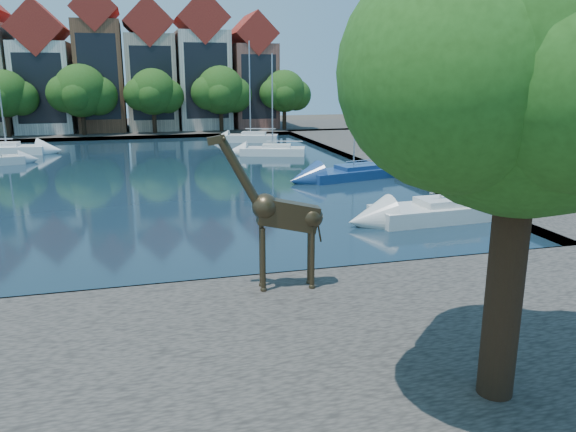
% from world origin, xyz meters
% --- Properties ---
extents(ground, '(160.00, 160.00, 0.00)m').
position_xyz_m(ground, '(0.00, 0.00, 0.00)').
color(ground, '#38332B').
rests_on(ground, ground).
extents(water_basin, '(38.00, 50.00, 0.08)m').
position_xyz_m(water_basin, '(0.00, 24.00, 0.04)').
color(water_basin, black).
rests_on(water_basin, ground).
extents(near_quay, '(50.00, 14.00, 0.50)m').
position_xyz_m(near_quay, '(0.00, -7.00, 0.25)').
color(near_quay, '#4E4A43').
rests_on(near_quay, ground).
extents(far_quay, '(60.00, 16.00, 0.50)m').
position_xyz_m(far_quay, '(0.00, 56.00, 0.25)').
color(far_quay, '#4E4A43').
rests_on(far_quay, ground).
extents(right_quay, '(14.00, 52.00, 0.50)m').
position_xyz_m(right_quay, '(25.00, 24.00, 0.25)').
color(right_quay, '#4E4A43').
rests_on(right_quay, ground).
extents(plane_tree, '(8.32, 6.40, 10.62)m').
position_xyz_m(plane_tree, '(7.62, -9.01, 7.67)').
color(plane_tree, '#332114').
rests_on(plane_tree, near_quay).
extents(townhouse_west_inner, '(6.43, 9.18, 15.15)m').
position_xyz_m(townhouse_west_inner, '(-10.50, 55.99, 7.35)').
color(townhouse_west_inner, silver).
rests_on(townhouse_west_inner, far_quay).
extents(townhouse_center, '(5.44, 9.18, 16.93)m').
position_xyz_m(townhouse_center, '(-4.00, 55.99, 8.36)').
color(townhouse_center, brown).
rests_on(townhouse_center, far_quay).
extents(townhouse_east_inner, '(5.94, 9.18, 15.79)m').
position_xyz_m(townhouse_east_inner, '(2.00, 55.99, 7.73)').
color(townhouse_east_inner, tan).
rests_on(townhouse_east_inner, far_quay).
extents(townhouse_east_mid, '(6.43, 9.18, 16.65)m').
position_xyz_m(townhouse_east_mid, '(8.50, 55.99, 8.10)').
color(townhouse_east_mid, beige).
rests_on(townhouse_east_mid, far_quay).
extents(townhouse_east_end, '(5.44, 9.18, 14.43)m').
position_xyz_m(townhouse_east_end, '(15.00, 55.99, 7.11)').
color(townhouse_east_end, brown).
rests_on(townhouse_east_end, far_quay).
extents(far_tree_west, '(6.76, 5.20, 7.36)m').
position_xyz_m(far_tree_west, '(-13.91, 50.49, 5.08)').
color(far_tree_west, '#332114').
rests_on(far_tree_west, far_quay).
extents(far_tree_mid_west, '(7.80, 6.00, 8.00)m').
position_xyz_m(far_tree_mid_west, '(-5.89, 50.49, 5.29)').
color(far_tree_mid_west, '#332114').
rests_on(far_tree_mid_west, far_quay).
extents(far_tree_mid_east, '(7.02, 5.40, 7.52)m').
position_xyz_m(far_tree_mid_east, '(2.10, 50.49, 5.13)').
color(far_tree_mid_east, '#332114').
rests_on(far_tree_mid_east, far_quay).
extents(far_tree_east, '(7.54, 5.80, 7.84)m').
position_xyz_m(far_tree_east, '(10.11, 50.49, 5.24)').
color(far_tree_east, '#332114').
rests_on(far_tree_east, far_quay).
extents(far_tree_far_east, '(6.76, 5.20, 7.36)m').
position_xyz_m(far_tree_far_east, '(18.09, 50.49, 5.08)').
color(far_tree_far_east, '#332114').
rests_on(far_tree_far_east, far_quay).
extents(giraffe_statue, '(3.66, 0.79, 5.22)m').
position_xyz_m(giraffe_statue, '(4.34, -1.47, 3.06)').
color(giraffe_statue, '#372C1B').
rests_on(giraffe_statue, near_quay).
extents(sailboat_left_e, '(7.00, 2.98, 9.66)m').
position_xyz_m(sailboat_left_e, '(-12.00, 38.65, 0.67)').
color(sailboat_left_e, white).
rests_on(sailboat_left_e, water_basin).
extents(sailboat_right_a, '(7.34, 2.92, 10.78)m').
position_xyz_m(sailboat_right_a, '(15.00, 6.64, 0.69)').
color(sailboat_right_a, silver).
rests_on(sailboat_right_a, water_basin).
extents(sailboat_right_b, '(7.71, 4.17, 11.46)m').
position_xyz_m(sailboat_right_b, '(15.00, 18.93, 0.59)').
color(sailboat_right_b, navy).
rests_on(sailboat_right_b, water_basin).
extents(sailboat_right_c, '(6.27, 3.80, 9.11)m').
position_xyz_m(sailboat_right_c, '(12.00, 31.76, 0.62)').
color(sailboat_right_c, silver).
rests_on(sailboat_right_c, water_basin).
extents(sailboat_right_d, '(6.29, 3.84, 10.71)m').
position_xyz_m(sailboat_right_d, '(12.00, 42.26, 0.70)').
color(sailboat_right_d, silver).
rests_on(sailboat_right_d, water_basin).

